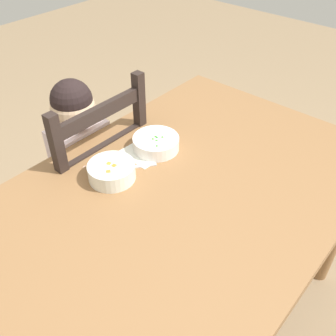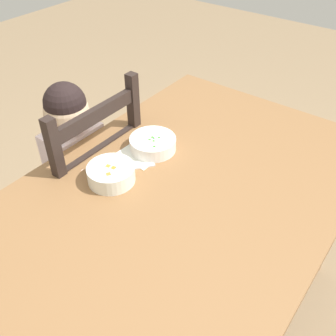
{
  "view_description": "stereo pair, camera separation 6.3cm",
  "coord_description": "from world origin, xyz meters",
  "px_view_note": "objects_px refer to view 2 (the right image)",
  "views": [
    {
      "loc": [
        -0.72,
        -0.56,
        1.58
      ],
      "look_at": [
        -0.0,
        0.06,
        0.81
      ],
      "focal_mm": 40.99,
      "sensor_mm": 36.0,
      "label": 1
    },
    {
      "loc": [
        -0.76,
        -0.51,
        1.58
      ],
      "look_at": [
        -0.0,
        0.06,
        0.81
      ],
      "focal_mm": 40.99,
      "sensor_mm": 36.0,
      "label": 2
    }
  ],
  "objects_px": {
    "dining_chair": "(85,191)",
    "child_figure": "(80,160)",
    "bowl_of_carrots": "(111,173)",
    "dining_table": "(184,209)",
    "spoon": "(128,169)",
    "bowl_of_peas": "(153,143)"
  },
  "relations": [
    {
      "from": "bowl_of_peas",
      "to": "bowl_of_carrots",
      "type": "distance_m",
      "value": 0.21
    },
    {
      "from": "child_figure",
      "to": "spoon",
      "type": "height_order",
      "value": "child_figure"
    },
    {
      "from": "child_figure",
      "to": "spoon",
      "type": "bearing_deg",
      "value": -96.8
    },
    {
      "from": "dining_chair",
      "to": "child_figure",
      "type": "relative_size",
      "value": 1.01
    },
    {
      "from": "bowl_of_peas",
      "to": "spoon",
      "type": "height_order",
      "value": "bowl_of_peas"
    },
    {
      "from": "dining_table",
      "to": "dining_chair",
      "type": "distance_m",
      "value": 0.54
    },
    {
      "from": "dining_chair",
      "to": "child_figure",
      "type": "xyz_separation_m",
      "value": [
        -0.0,
        -0.0,
        0.17
      ]
    },
    {
      "from": "dining_table",
      "to": "dining_chair",
      "type": "xyz_separation_m",
      "value": [
        -0.01,
        0.5,
        -0.19
      ]
    },
    {
      "from": "dining_table",
      "to": "bowl_of_carrots",
      "type": "height_order",
      "value": "bowl_of_carrots"
    },
    {
      "from": "bowl_of_peas",
      "to": "dining_table",
      "type": "bearing_deg",
      "value": -115.08
    },
    {
      "from": "dining_table",
      "to": "bowl_of_peas",
      "type": "distance_m",
      "value": 0.26
    },
    {
      "from": "dining_table",
      "to": "spoon",
      "type": "xyz_separation_m",
      "value": [
        -0.05,
        0.2,
        0.11
      ]
    },
    {
      "from": "bowl_of_peas",
      "to": "bowl_of_carrots",
      "type": "height_order",
      "value": "bowl_of_carrots"
    },
    {
      "from": "bowl_of_carrots",
      "to": "dining_chair",
      "type": "bearing_deg",
      "value": 70.14
    },
    {
      "from": "bowl_of_carrots",
      "to": "spoon",
      "type": "height_order",
      "value": "bowl_of_carrots"
    },
    {
      "from": "child_figure",
      "to": "bowl_of_carrots",
      "type": "xyz_separation_m",
      "value": [
        -0.11,
        -0.29,
        0.15
      ]
    },
    {
      "from": "child_figure",
      "to": "dining_table",
      "type": "bearing_deg",
      "value": -88.86
    },
    {
      "from": "dining_chair",
      "to": "bowl_of_peas",
      "type": "bearing_deg",
      "value": -70.16
    },
    {
      "from": "bowl_of_peas",
      "to": "spoon",
      "type": "relative_size",
      "value": 1.38
    },
    {
      "from": "dining_chair",
      "to": "bowl_of_carrots",
      "type": "bearing_deg",
      "value": -109.86
    },
    {
      "from": "spoon",
      "to": "bowl_of_carrots",
      "type": "bearing_deg",
      "value": 175.68
    },
    {
      "from": "dining_table",
      "to": "child_figure",
      "type": "relative_size",
      "value": 1.41
    }
  ]
}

